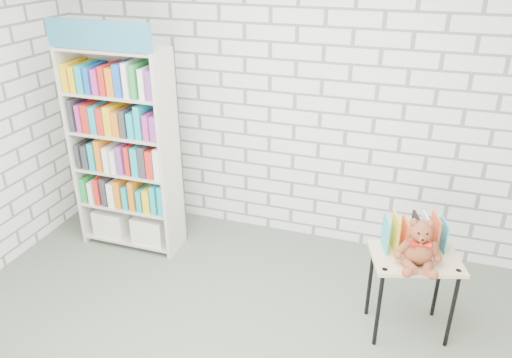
% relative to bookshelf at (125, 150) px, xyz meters
% --- Properties ---
extents(room_shell, '(4.52, 4.02, 2.81)m').
position_rel_bookshelf_xyz_m(room_shell, '(1.36, -1.36, 0.84)').
color(room_shell, silver).
rests_on(room_shell, ground).
extents(bookshelf, '(0.92, 0.36, 2.07)m').
position_rel_bookshelf_xyz_m(bookshelf, '(0.00, 0.00, 0.00)').
color(bookshelf, beige).
rests_on(bookshelf, ground).
extents(display_table, '(0.69, 0.57, 0.64)m').
position_rel_bookshelf_xyz_m(display_table, '(2.53, -0.43, -0.39)').
color(display_table, tan).
rests_on(display_table, ground).
extents(table_books, '(0.45, 0.30, 0.25)m').
position_rel_bookshelf_xyz_m(table_books, '(2.50, -0.34, -0.18)').
color(table_books, '#28A6AF').
rests_on(table_books, display_table).
extents(teddy_bear, '(0.31, 0.30, 0.34)m').
position_rel_bookshelf_xyz_m(teddy_bear, '(2.53, -0.53, -0.17)').
color(teddy_bear, brown).
rests_on(teddy_bear, display_table).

